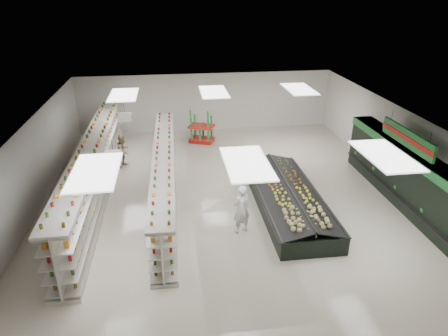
{
  "coord_description": "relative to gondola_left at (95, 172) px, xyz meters",
  "views": [
    {
      "loc": [
        -1.95,
        -13.71,
        7.56
      ],
      "look_at": [
        -0.07,
        0.02,
        1.19
      ],
      "focal_mm": 32.0,
      "sensor_mm": 36.0,
      "label": 1
    }
  ],
  "objects": [
    {
      "name": "shopper_background",
      "position": [
        0.82,
        2.68,
        -0.21
      ],
      "size": [
        0.79,
        0.87,
        1.52
      ],
      "primitive_type": "imported",
      "rotation": [
        0.0,
        0.0,
        0.99
      ],
      "color": "tan",
      "rests_on": "floor"
    },
    {
      "name": "gondola_center",
      "position": [
        2.67,
        -0.54,
        -0.13
      ],
      "size": [
        0.92,
        10.54,
        1.83
      ],
      "rotation": [
        0.0,
        0.0,
        -0.01
      ],
      "color": "beige",
      "rests_on": "floor"
    },
    {
      "name": "soda_endcap",
      "position": [
        4.58,
        5.29,
        -0.18
      ],
      "size": [
        1.49,
        1.26,
        1.61
      ],
      "rotation": [
        0.0,
        0.0,
        -0.37
      ],
      "color": "#AE1913",
      "rests_on": "floor"
    },
    {
      "name": "hortifruti_banner",
      "position": [
        11.26,
        -2.27,
        1.68
      ],
      "size": [
        0.12,
        3.2,
        0.95
      ],
      "color": "#1E712D",
      "rests_on": "ceiling"
    },
    {
      "name": "wall_back",
      "position": [
        5.02,
        7.23,
        0.63
      ],
      "size": [
        14.0,
        0.02,
        3.2
      ],
      "primitive_type": "cube",
      "color": "silver",
      "rests_on": "floor"
    },
    {
      "name": "floor",
      "position": [
        5.02,
        -0.77,
        -0.97
      ],
      "size": [
        16.0,
        16.0,
        0.0
      ],
      "primitive_type": "plane",
      "color": "beige",
      "rests_on": "ground"
    },
    {
      "name": "aisle_sign_far",
      "position": [
        1.22,
        1.23,
        1.78
      ],
      "size": [
        0.52,
        0.06,
        0.75
      ],
      "color": "white",
      "rests_on": "ceiling"
    },
    {
      "name": "gondola_left",
      "position": [
        0.0,
        0.0,
        0.0
      ],
      "size": [
        0.91,
        12.16,
        2.11
      ],
      "rotation": [
        0.0,
        0.0,
        -0.0
      ],
      "color": "beige",
      "rests_on": "floor"
    },
    {
      "name": "wall_left",
      "position": [
        -1.98,
        -0.77,
        0.63
      ],
      "size": [
        0.02,
        16.0,
        3.2
      ],
      "primitive_type": "cube",
      "color": "silver",
      "rests_on": "floor"
    },
    {
      "name": "wall_right",
      "position": [
        12.02,
        -0.77,
        0.63
      ],
      "size": [
        0.02,
        16.0,
        3.2
      ],
      "primitive_type": "cube",
      "color": "silver",
      "rests_on": "floor"
    },
    {
      "name": "ceiling",
      "position": [
        5.02,
        -0.77,
        2.23
      ],
      "size": [
        14.0,
        16.0,
        0.02
      ],
      "primitive_type": "cube",
      "color": "white",
      "rests_on": "wall_back"
    },
    {
      "name": "produce_island",
      "position": [
        7.14,
        -1.99,
        -0.54
      ],
      "size": [
        2.29,
        6.23,
        0.93
      ],
      "rotation": [
        0.0,
        0.0,
        -0.01
      ],
      "color": "black",
      "rests_on": "floor"
    },
    {
      "name": "aisle_sign_near",
      "position": [
        1.22,
        -2.77,
        1.78
      ],
      "size": [
        0.52,
        0.06,
        0.75
      ],
      "color": "white",
      "rests_on": "ceiling"
    },
    {
      "name": "wall_front",
      "position": [
        5.02,
        -8.77,
        0.63
      ],
      "size": [
        14.0,
        0.02,
        3.2
      ],
      "primitive_type": "cube",
      "color": "silver",
      "rests_on": "floor"
    },
    {
      "name": "shopper_main",
      "position": [
        5.16,
        -3.35,
        -0.1
      ],
      "size": [
        0.75,
        0.63,
        1.73
      ],
      "primitive_type": "imported",
      "rotation": [
        0.0,
        0.0,
        3.56
      ],
      "color": "silver",
      "rests_on": "floor"
    },
    {
      "name": "produce_wall_case",
      "position": [
        11.55,
        -2.27,
        0.27
      ],
      "size": [
        0.93,
        8.0,
        2.2
      ],
      "color": "black",
      "rests_on": "floor"
    }
  ]
}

